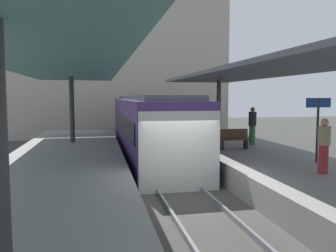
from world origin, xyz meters
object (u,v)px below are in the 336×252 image
(commuter_train, at_px, (148,126))
(passenger_near_bench, at_px, (252,125))
(platform_sign, at_px, (318,115))
(platform_bench, at_px, (233,138))
(passenger_mid_platform, at_px, (324,145))

(commuter_train, relative_size, passenger_near_bench, 8.01)
(commuter_train, xyz_separation_m, platform_sign, (4.77, -7.20, 0.90))
(platform_sign, bearing_deg, passenger_near_bench, 93.20)
(platform_bench, relative_size, passenger_mid_platform, 0.87)
(platform_sign, bearing_deg, platform_bench, 115.12)
(platform_bench, bearing_deg, commuter_train, 130.06)
(platform_sign, distance_m, passenger_mid_platform, 1.87)
(platform_bench, height_order, platform_sign, platform_sign)
(passenger_near_bench, xyz_separation_m, passenger_mid_platform, (-0.57, -5.96, -0.08))
(platform_bench, bearing_deg, passenger_near_bench, 36.95)
(platform_bench, xyz_separation_m, passenger_mid_platform, (0.80, -4.94, 0.37))
(platform_sign, relative_size, passenger_mid_platform, 1.37)
(platform_bench, xyz_separation_m, platform_sign, (1.62, -3.45, 1.16))
(platform_sign, bearing_deg, commuter_train, 123.52)
(commuter_train, relative_size, platform_sign, 6.42)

